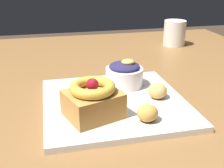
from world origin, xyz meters
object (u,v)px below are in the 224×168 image
berry_ramekin (124,74)px  fritter_middle (157,91)px  coffee_mug (174,33)px  fritter_front (148,113)px  front_plate (114,102)px  cake_slice (93,100)px

berry_ramekin → fritter_middle: (0.05, -0.08, -0.01)m
coffee_mug → fritter_front: bearing=-118.8°
front_plate → fritter_middle: size_ratio=7.32×
front_plate → coffee_mug: (0.33, 0.43, 0.04)m
fritter_middle → coffee_mug: size_ratio=0.44×
front_plate → coffee_mug: 0.54m
fritter_front → coffee_mug: size_ratio=0.43×
cake_slice → fritter_middle: bearing=18.4°
fritter_middle → coffee_mug: coffee_mug is taller
fritter_front → fritter_middle: size_ratio=0.98×
front_plate → fritter_front: (0.04, -0.10, 0.02)m
cake_slice → berry_ramekin: (0.10, 0.13, -0.01)m
cake_slice → coffee_mug: 0.62m
berry_ramekin → cake_slice: bearing=-126.5°
berry_ramekin → fritter_front: berry_ramekin is taller
cake_slice → berry_ramekin: cake_slice is taller
front_plate → cake_slice: bearing=-132.5°
front_plate → berry_ramekin: 0.09m
fritter_front → coffee_mug: (0.29, 0.53, 0.02)m
front_plate → fritter_front: bearing=-68.7°
cake_slice → fritter_front: 0.10m
front_plate → coffee_mug: size_ratio=3.22×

